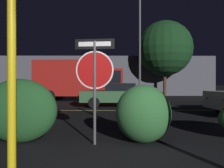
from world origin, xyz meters
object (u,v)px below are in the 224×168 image
(delivery_truck, at_px, (80,80))
(tree_0, at_px, (165,49))
(street_lamp, at_px, (140,31))
(hedge_bush_2, at_px, (143,114))
(passing_car_2, at_px, (118,95))
(stop_sign, at_px, (95,70))
(yellow_pole_left, at_px, (12,76))
(hedge_bush_1, at_px, (20,111))

(delivery_truck, height_order, tree_0, tree_0)
(street_lamp, bearing_deg, hedge_bush_2, -97.41)
(passing_car_2, bearing_deg, hedge_bush_2, -177.82)
(stop_sign, distance_m, tree_0, 18.22)
(yellow_pole_left, bearing_deg, delivery_truck, 93.45)
(yellow_pole_left, xyz_separation_m, tree_0, (6.99, 18.36, 3.36))
(passing_car_2, bearing_deg, street_lamp, -25.12)
(hedge_bush_2, height_order, street_lamp, street_lamp)
(yellow_pole_left, relative_size, street_lamp, 0.36)
(street_lamp, height_order, tree_0, street_lamp)
(yellow_pole_left, distance_m, delivery_truck, 13.44)
(yellow_pole_left, bearing_deg, tree_0, 69.15)
(hedge_bush_2, bearing_deg, street_lamp, 82.59)
(stop_sign, height_order, street_lamp, street_lamp)
(tree_0, bearing_deg, delivery_truck, -147.64)
(yellow_pole_left, bearing_deg, stop_sign, 49.53)
(hedge_bush_2, height_order, delivery_truck, delivery_truck)
(hedge_bush_1, relative_size, hedge_bush_2, 1.30)
(stop_sign, bearing_deg, hedge_bush_2, 14.56)
(yellow_pole_left, xyz_separation_m, delivery_truck, (-0.81, 13.42, 0.18))
(street_lamp, xyz_separation_m, tree_0, (3.23, 5.36, -0.44))
(hedge_bush_2, relative_size, passing_car_2, 0.31)
(stop_sign, relative_size, passing_car_2, 0.54)
(yellow_pole_left, xyz_separation_m, hedge_bush_2, (2.27, 1.54, -0.79))
(passing_car_2, xyz_separation_m, street_lamp, (1.80, 3.85, 4.56))
(stop_sign, height_order, passing_car_2, stop_sign)
(yellow_pole_left, bearing_deg, passing_car_2, 77.88)
(stop_sign, height_order, yellow_pole_left, yellow_pole_left)
(stop_sign, bearing_deg, tree_0, 77.48)
(tree_0, bearing_deg, yellow_pole_left, -110.85)
(stop_sign, relative_size, yellow_pole_left, 0.80)
(passing_car_2, bearing_deg, tree_0, -28.75)
(stop_sign, bearing_deg, yellow_pole_left, -124.10)
(hedge_bush_2, xyz_separation_m, street_lamp, (1.49, 11.46, 4.60))
(hedge_bush_2, bearing_deg, tree_0, 74.32)
(tree_0, bearing_deg, passing_car_2, -118.62)
(hedge_bush_1, xyz_separation_m, delivery_truck, (-0.29, 11.86, 0.90))
(passing_car_2, height_order, tree_0, tree_0)
(street_lamp, bearing_deg, yellow_pole_left, -106.13)
(street_lamp, distance_m, tree_0, 6.27)
(tree_0, bearing_deg, hedge_bush_2, -105.68)
(yellow_pole_left, relative_size, passing_car_2, 0.68)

